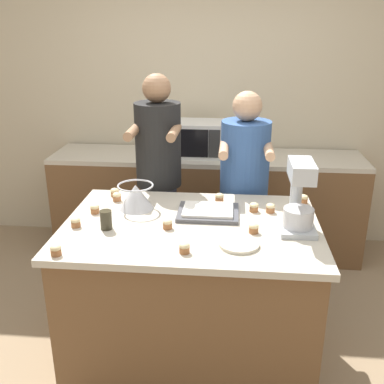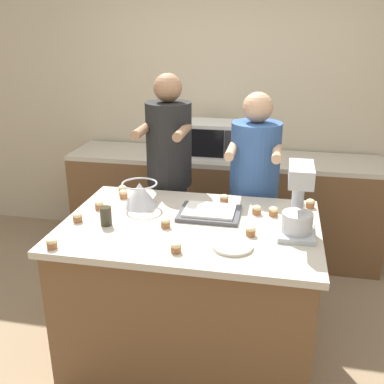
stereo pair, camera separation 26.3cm
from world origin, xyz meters
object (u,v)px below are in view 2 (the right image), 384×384
object	(u,v)px
mixing_bowl	(140,194)
cupcake_8	(300,214)
cupcake_4	(122,189)
cupcake_7	(310,203)
cupcake_2	(123,194)
drinking_glass	(106,216)
cupcake_3	(298,208)
cupcake_5	(224,199)
person_left	(169,184)
cupcake_1	(176,247)
cupcake_11	(251,231)
microwave_oven	(213,139)
cupcake_6	(99,205)
cupcake_9	(78,217)
baking_tray	(210,212)
person_right	(253,199)
cupcake_12	(273,211)
cupcake_13	(257,210)
cupcake_10	(52,243)
stand_mixer	(298,204)
small_plate	(232,246)
cupcake_0	(166,223)

from	to	relation	value
mixing_bowl	cupcake_8	size ratio (longest dim) A/B	3.90
cupcake_4	cupcake_7	size ratio (longest dim) A/B	1.00
cupcake_2	cupcake_8	world-z (taller)	same
drinking_glass	cupcake_3	distance (m)	1.18
cupcake_8	cupcake_5	bearing A→B (deg)	162.09
cupcake_2	person_left	bearing A→B (deg)	62.22
cupcake_1	cupcake_11	size ratio (longest dim) A/B	1.00
person_left	cupcake_11	world-z (taller)	person_left
cupcake_5	cupcake_2	bearing A→B (deg)	-175.87
microwave_oven	drinking_glass	world-z (taller)	microwave_oven
mixing_bowl	microwave_oven	bearing A→B (deg)	78.18
cupcake_6	cupcake_9	bearing A→B (deg)	-103.74
cupcake_11	drinking_glass	bearing A→B (deg)	-178.32
cupcake_6	baking_tray	bearing A→B (deg)	3.64
cupcake_2	cupcake_4	world-z (taller)	same
person_right	cupcake_1	xyz separation A→B (m)	(-0.32, -1.09, 0.13)
cupcake_4	cupcake_7	xyz separation A→B (m)	(1.27, -0.01, 0.00)
baking_tray	cupcake_12	xyz separation A→B (m)	(0.39, 0.07, 0.01)
cupcake_4	cupcake_8	xyz separation A→B (m)	(1.20, -0.19, 0.00)
mixing_bowl	cupcake_12	xyz separation A→B (m)	(0.85, 0.01, -0.06)
cupcake_4	cupcake_11	distance (m)	1.05
cupcake_5	person_left	bearing A→B (deg)	142.05
cupcake_7	cupcake_11	size ratio (longest dim) A/B	1.00
cupcake_1	cupcake_2	size ratio (longest dim) A/B	1.00
cupcake_9	cupcake_12	bearing A→B (deg)	15.81
cupcake_4	cupcake_9	bearing A→B (deg)	-101.07
cupcake_9	cupcake_13	bearing A→B (deg)	17.46
drinking_glass	mixing_bowl	bearing A→B (deg)	71.41
baking_tray	drinking_glass	bearing A→B (deg)	-155.31
cupcake_6	cupcake_11	bearing A→B (deg)	-11.18
cupcake_5	cupcake_6	size ratio (longest dim) A/B	1.00
microwave_oven	cupcake_7	distance (m)	1.37
person_right	cupcake_3	size ratio (longest dim) A/B	27.46
person_right	cupcake_10	bearing A→B (deg)	-129.44
cupcake_12	cupcake_9	bearing A→B (deg)	-164.19
person_right	stand_mixer	world-z (taller)	person_right
microwave_oven	small_plate	world-z (taller)	microwave_oven
cupcake_6	cupcake_7	distance (m)	1.35
cupcake_6	cupcake_0	bearing A→B (deg)	-20.56
person_right	cupcake_8	world-z (taller)	person_right
cupcake_6	small_plate	bearing A→B (deg)	-21.90
drinking_glass	cupcake_6	xyz separation A→B (m)	(-0.13, 0.22, -0.03)
person_left	cupcake_11	distance (m)	1.06
cupcake_7	cupcake_13	world-z (taller)	same
drinking_glass	cupcake_9	xyz separation A→B (m)	(-0.18, 0.01, -0.03)
cupcake_2	cupcake_7	size ratio (longest dim) A/B	1.00
person_left	drinking_glass	xyz separation A→B (m)	(-0.17, -0.84, 0.08)
baking_tray	drinking_glass	xyz separation A→B (m)	(-0.57, -0.26, 0.04)
baking_tray	cupcake_10	size ratio (longest dim) A/B	6.33
cupcake_2	small_plate	bearing A→B (deg)	-35.45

